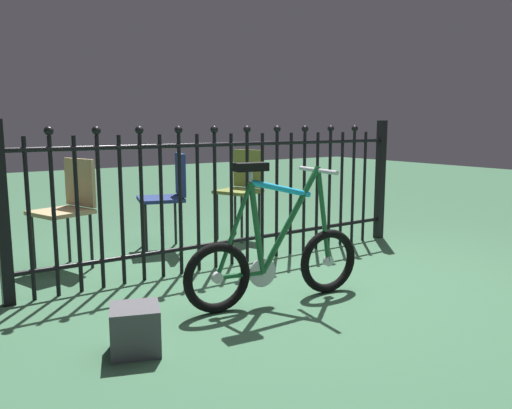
{
  "coord_description": "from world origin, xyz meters",
  "views": [
    {
      "loc": [
        -2.15,
        -2.67,
        1.1
      ],
      "look_at": [
        -0.14,
        0.21,
        0.55
      ],
      "focal_mm": 36.17,
      "sensor_mm": 36.0,
      "label": 1
    }
  ],
  "objects": [
    {
      "name": "ground_plane",
      "position": [
        0.0,
        0.0,
        0.0
      ],
      "size": [
        20.0,
        20.0,
        0.0
      ],
      "primitive_type": "plane",
      "color": "#386244"
    },
    {
      "name": "iron_fence",
      "position": [
        -0.06,
        0.69,
        0.57
      ],
      "size": [
        3.38,
        0.07,
        1.13
      ],
      "color": "black",
      "rests_on": "ground"
    },
    {
      "name": "chair_navy",
      "position": [
        -0.2,
        1.45,
        0.51
      ],
      "size": [
        0.47,
        0.47,
        0.84
      ],
      "color": "black",
      "rests_on": "ground"
    },
    {
      "name": "chair_olive",
      "position": [
        0.58,
        1.46,
        0.52
      ],
      "size": [
        0.47,
        0.47,
        0.85
      ],
      "color": "black",
      "rests_on": "ground"
    },
    {
      "name": "bicycle",
      "position": [
        -0.28,
        -0.21,
        0.28
      ],
      "size": [
        1.21,
        0.4,
        0.88
      ],
      "color": "black",
      "rests_on": "ground"
    },
    {
      "name": "display_crate",
      "position": [
        -1.27,
        -0.39,
        0.11
      ],
      "size": [
        0.3,
        0.3,
        0.23
      ],
      "primitive_type": "cube",
      "rotation": [
        0.0,
        0.0,
        -0.36
      ],
      "color": "#4C4C51",
      "rests_on": "ground"
    },
    {
      "name": "chair_tan",
      "position": [
        -1.09,
        1.33,
        0.51
      ],
      "size": [
        0.47,
        0.47,
        0.84
      ],
      "color": "black",
      "rests_on": "ground"
    }
  ]
}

